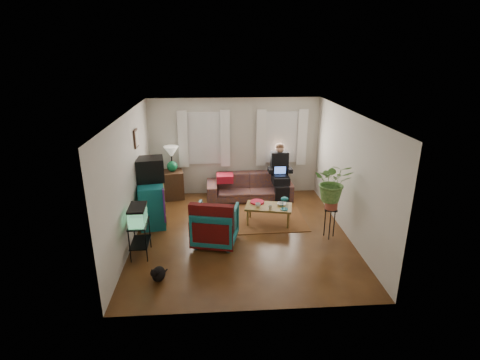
{
  "coord_description": "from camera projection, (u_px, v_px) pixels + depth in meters",
  "views": [
    {
      "loc": [
        -0.53,
        -7.21,
        3.79
      ],
      "look_at": [
        0.0,
        0.4,
        1.1
      ],
      "focal_mm": 28.0,
      "sensor_mm": 36.0,
      "label": 1
    }
  ],
  "objects": [
    {
      "name": "cup_b",
      "position": [
        270.0,
        207.0,
        8.27
      ],
      "size": [
        0.11,
        0.11,
        0.09
      ],
      "primitive_type": "imported",
      "rotation": [
        0.0,
        0.0,
        -0.23
      ],
      "color": "beige",
      "rests_on": "coffee_table"
    },
    {
      "name": "window_left",
      "position": [
        204.0,
        138.0,
        9.84
      ],
      "size": [
        1.08,
        0.04,
        1.38
      ],
      "primitive_type": "cube",
      "color": "white",
      "rests_on": "wall_back"
    },
    {
      "name": "curtains_right",
      "position": [
        282.0,
        138.0,
        9.9
      ],
      "size": [
        1.36,
        0.06,
        1.5
      ],
      "primitive_type": "cube",
      "color": "white",
      "rests_on": "wall_back"
    },
    {
      "name": "serape_throw",
      "position": [
        211.0,
        222.0,
        7.22
      ],
      "size": [
        0.9,
        0.39,
        0.72
      ],
      "primitive_type": "cube",
      "rotation": [
        0.0,
        0.0,
        -0.23
      ],
      "color": "#9E0A0A",
      "rests_on": "armchair"
    },
    {
      "name": "bowl",
      "position": [
        281.0,
        204.0,
        8.48
      ],
      "size": [
        0.24,
        0.24,
        0.05
      ],
      "primitive_type": "imported",
      "rotation": [
        0.0,
        0.0,
        -0.23
      ],
      "color": "white",
      "rests_on": "coffee_table"
    },
    {
      "name": "aquarium_stand",
      "position": [
        140.0,
        239.0,
        7.16
      ],
      "size": [
        0.35,
        0.61,
        0.67
      ],
      "primitive_type": "cube",
      "rotation": [
        0.0,
        0.0,
        0.03
      ],
      "color": "black",
      "rests_on": "floor"
    },
    {
      "name": "wall_back",
      "position": [
        235.0,
        147.0,
        10.0
      ],
      "size": [
        4.5,
        0.01,
        2.6
      ],
      "primitive_type": "cube",
      "color": "silver",
      "rests_on": "floor"
    },
    {
      "name": "armchair",
      "position": [
        215.0,
        223.0,
        7.6
      ],
      "size": [
        1.0,
        0.96,
        0.87
      ],
      "primitive_type": "imported",
      "rotation": [
        0.0,
        0.0,
        2.91
      ],
      "color": "#104F64",
      "rests_on": "floor"
    },
    {
      "name": "black_cat",
      "position": [
        159.0,
        273.0,
        6.43
      ],
      "size": [
        0.34,
        0.41,
        0.3
      ],
      "primitive_type": "ellipsoid",
      "rotation": [
        0.0,
        0.0,
        -0.35
      ],
      "color": "black",
      "rests_on": "floor"
    },
    {
      "name": "wall_front",
      "position": [
        254.0,
        235.0,
        5.29
      ],
      "size": [
        4.5,
        0.01,
        2.6
      ],
      "primitive_type": "cube",
      "color": "silver",
      "rests_on": "floor"
    },
    {
      "name": "crt_tv",
      "position": [
        150.0,
        169.0,
        8.36
      ],
      "size": [
        0.68,
        0.63,
        0.52
      ],
      "primitive_type": "cube",
      "rotation": [
        0.0,
        0.0,
        0.17
      ],
      "color": "black",
      "rests_on": "dresser"
    },
    {
      "name": "plant_stand",
      "position": [
        330.0,
        223.0,
        7.84
      ],
      "size": [
        0.34,
        0.34,
        0.66
      ],
      "primitive_type": "cube",
      "rotation": [
        0.0,
        0.0,
        -0.26
      ],
      "color": "black",
      "rests_on": "floor"
    },
    {
      "name": "window_right",
      "position": [
        281.0,
        137.0,
        9.98
      ],
      "size": [
        1.08,
        0.04,
        1.38
      ],
      "primitive_type": "cube",
      "color": "white",
      "rests_on": "wall_back"
    },
    {
      "name": "ceiling",
      "position": [
        241.0,
        114.0,
        7.21
      ],
      "size": [
        4.5,
        5.0,
        0.01
      ],
      "primitive_type": "cube",
      "color": "white",
      "rests_on": "wall_back"
    },
    {
      "name": "curtains_left",
      "position": [
        204.0,
        139.0,
        9.77
      ],
      "size": [
        1.36,
        0.06,
        1.5
      ],
      "primitive_type": "cube",
      "color": "white",
      "rests_on": "wall_back"
    },
    {
      "name": "table_lamp",
      "position": [
        172.0,
        160.0,
        9.7
      ],
      "size": [
        0.45,
        0.45,
        0.68
      ],
      "primitive_type": null,
      "rotation": [
        0.0,
        0.0,
        0.19
      ],
      "color": "white",
      "rests_on": "side_table"
    },
    {
      "name": "potted_plant",
      "position": [
        333.0,
        188.0,
        7.58
      ],
      "size": [
        0.9,
        0.82,
        0.84
      ],
      "primitive_type": "imported",
      "rotation": [
        0.0,
        0.0,
        -0.26
      ],
      "color": "#599947",
      "rests_on": "plant_stand"
    },
    {
      "name": "picture_frame",
      "position": [
        136.0,
        138.0,
        8.08
      ],
      "size": [
        0.04,
        0.32,
        0.4
      ],
      "primitive_type": "cube",
      "color": "#3D2616",
      "rests_on": "wall_left"
    },
    {
      "name": "area_rug",
      "position": [
        261.0,
        218.0,
        8.83
      ],
      "size": [
        2.04,
        1.65,
        0.01
      ],
      "primitive_type": "cube",
      "rotation": [
        0.0,
        0.0,
        0.03
      ],
      "color": "brown",
      "rests_on": "floor"
    },
    {
      "name": "wall_left",
      "position": [
        130.0,
        180.0,
        7.5
      ],
      "size": [
        0.01,
        5.0,
        2.6
      ],
      "primitive_type": "cube",
      "color": "silver",
      "rests_on": "floor"
    },
    {
      "name": "dresser",
      "position": [
        152.0,
        202.0,
        8.51
      ],
      "size": [
        0.71,
        1.16,
        0.98
      ],
      "primitive_type": "cube",
      "rotation": [
        0.0,
        0.0,
        0.17
      ],
      "color": "#12566F",
      "rests_on": "floor"
    },
    {
      "name": "birdcage",
      "position": [
        284.0,
        203.0,
        8.21
      ],
      "size": [
        0.2,
        0.2,
        0.3
      ],
      "primitive_type": null,
      "rotation": [
        0.0,
        0.0,
        -0.23
      ],
      "color": "#115B6B",
      "rests_on": "coffee_table"
    },
    {
      "name": "aquarium",
      "position": [
        138.0,
        215.0,
        6.99
      ],
      "size": [
        0.32,
        0.56,
        0.35
      ],
      "primitive_type": "cube",
      "rotation": [
        0.0,
        0.0,
        0.03
      ],
      "color": "#7FD899",
      "rests_on": "aquarium_stand"
    },
    {
      "name": "side_table",
      "position": [
        173.0,
        185.0,
        9.93
      ],
      "size": [
        0.6,
        0.6,
        0.74
      ],
      "primitive_type": "cube",
      "rotation": [
        0.0,
        0.0,
        0.19
      ],
      "color": "#3E2617",
      "rests_on": "floor"
    },
    {
      "name": "seated_person",
      "position": [
        280.0,
        174.0,
        9.86
      ],
      "size": [
        0.56,
        0.69,
        1.33
      ],
      "primitive_type": null,
      "rotation": [
        0.0,
        0.0,
        0.0
      ],
      "color": "black",
      "rests_on": "sofa"
    },
    {
      "name": "sofa",
      "position": [
        249.0,
        183.0,
        9.88
      ],
      "size": [
        2.24,
        0.89,
        0.87
      ],
      "primitive_type": "imported",
      "rotation": [
        0.0,
        0.0,
        0.0
      ],
      "color": "brown",
      "rests_on": "floor"
    },
    {
      "name": "snack_tray",
      "position": [
        257.0,
        202.0,
        8.62
      ],
      "size": [
        0.38,
        0.38,
        0.04
      ],
      "primitive_type": "cylinder",
      "rotation": [
        0.0,
        0.0,
        -0.23
      ],
      "color": "#B21414",
      "rests_on": "coffee_table"
    },
    {
      "name": "floor",
      "position": [
        241.0,
        234.0,
        8.08
      ],
      "size": [
        4.5,
        5.0,
        0.01
      ],
      "primitive_type": "cube",
      "color": "#4F2B14",
      "rests_on": "ground"
    },
    {
      "name": "wall_right",
      "position": [
        349.0,
        175.0,
        7.79
      ],
      "size": [
        0.01,
        5.0,
        2.6
      ],
      "primitive_type": "cube",
      "color": "silver",
      "rests_on": "floor"
    },
    {
      "name": "cup_a",
      "position": [
        258.0,
        205.0,
        8.38
      ],
      "size": [
        0.14,
        0.14,
        0.09
      ],
      "primitive_type": "imported",
      "rotation": [
        0.0,
        0.0,
        -0.23
      ],
      "color": "white",
      "rests_on": "coffee_table"
    },
    {
      "name": "coffee_table",
      "position": [
        268.0,
        214.0,
        8.52
      ],
      "size": [
        1.13,
        0.79,
        0.43
      ],
      "primitive_type": "cube",
      "rotation": [
        0.0,
        0.0,
        -0.23
      ],
      "color": "brown",
      "rests_on": "floor"
    }
  ]
}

